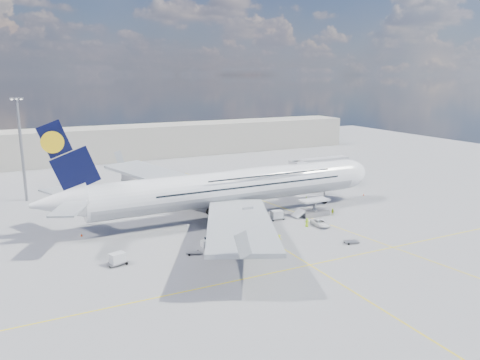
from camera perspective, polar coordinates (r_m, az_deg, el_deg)
name	(u,v)px	position (r m, az deg, el deg)	size (l,w,h in m)	color
ground	(253,230)	(95.23, 1.59, -6.10)	(300.00, 300.00, 0.00)	gray
taxi_line_main	(253,230)	(95.22, 1.59, -6.10)	(0.25, 220.00, 0.01)	yellow
taxi_line_cross	(310,265)	(79.29, 8.51, -10.20)	(120.00, 0.25, 0.01)	yellow
taxi_line_diag	(286,209)	(110.20, 5.59, -3.53)	(0.25, 100.00, 0.01)	yellow
airliner	(233,187)	(102.01, -0.89, -0.80)	(77.26, 79.15, 23.71)	white
jet_bridge	(315,167)	(126.04, 9.13, 1.63)	(18.80, 12.10, 8.50)	#B7B7BC
cargo_loader	(313,210)	(105.71, 8.94, -3.63)	(8.53, 3.20, 3.67)	silver
light_mast	(21,148)	(125.75, -25.09, 3.51)	(3.00, 0.70, 25.50)	gray
terminal	(135,142)	(181.30, -12.69, 4.55)	(180.00, 16.00, 12.00)	#B2AD9E
tree_line	(192,130)	(236.01, -5.85, 6.12)	(160.00, 6.00, 8.00)	#193814
dolly_row_a	(213,250)	(82.46, -3.33, -8.47)	(2.77, 1.52, 1.73)	gray
dolly_row_b	(194,252)	(83.20, -5.67, -8.79)	(2.89, 2.27, 0.37)	gray
dolly_row_c	(216,230)	(91.70, -2.95, -6.10)	(3.72, 2.55, 2.15)	gray
dolly_back	(118,259)	(80.60, -14.70, -9.25)	(3.65, 2.67, 2.07)	gray
dolly_nose_far	(352,242)	(90.26, 13.44, -7.33)	(3.01, 2.22, 0.40)	gray
dolly_nose_near	(277,215)	(101.61, 4.51, -4.27)	(3.34, 1.94, 2.04)	gray
baggage_tug	(208,242)	(86.53, -3.90, -7.58)	(2.78, 1.58, 1.65)	white
catering_truck_inner	(140,192)	(120.25, -12.09, -1.41)	(7.58, 5.04, 4.19)	gray
catering_truck_outer	(134,178)	(136.44, -12.85, 0.19)	(7.39, 4.87, 4.08)	gray
service_van	(320,223)	(98.71, 9.74, -5.18)	(2.28, 4.94, 1.37)	white
crew_nose	(306,200)	(116.06, 8.10, -2.38)	(0.56, 0.36, 1.52)	#AFDC17
crew_loader	(333,212)	(106.78, 11.23, -3.82)	(0.75, 0.58, 1.54)	#DFFF1A
crew_wing	(215,239)	(87.73, -3.13, -7.15)	(1.08, 0.45, 1.84)	#B5E818
crew_van	(307,222)	(97.77, 8.16, -5.14)	(0.92, 0.60, 1.88)	#B7F419
crew_tug	(279,239)	(88.09, 4.79, -7.16)	(1.06, 0.61, 1.65)	#E2FA1A
cone_nose	(364,195)	(125.83, 14.84, -1.74)	(0.39, 0.39, 0.49)	#FF450D
cone_wing_left_inner	(175,203)	(114.76, -7.99, -2.79)	(0.47, 0.47, 0.59)	#FF450D
cone_wing_left_outer	(149,201)	(117.80, -10.98, -2.52)	(0.40, 0.40, 0.50)	#FF450D
cone_wing_right_inner	(234,243)	(87.41, -0.78, -7.65)	(0.46, 0.46, 0.58)	#FF450D
cone_wing_right_outer	(245,249)	(84.23, 0.62, -8.43)	(0.50, 0.50, 0.64)	#FF450D
cone_tail	(81,235)	(96.57, -18.76, -6.36)	(0.44, 0.44, 0.56)	#FF450D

